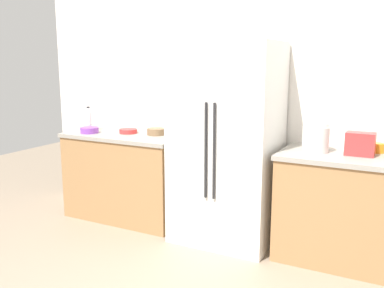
% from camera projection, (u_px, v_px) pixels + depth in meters
% --- Properties ---
extents(kitchen_back_panel, '(5.35, 0.10, 2.86)m').
position_uv_depth(kitchen_back_panel, '(268.00, 89.00, 4.14)').
color(kitchen_back_panel, silver).
rests_on(kitchen_back_panel, ground_plane).
extents(counter_left, '(1.32, 0.68, 0.93)m').
position_uv_depth(counter_left, '(128.00, 176.00, 4.64)').
color(counter_left, '#9E7247').
rests_on(counter_left, ground_plane).
extents(counter_right, '(1.14, 0.68, 0.93)m').
position_uv_depth(counter_right, '(346.00, 208.00, 3.61)').
color(counter_right, '#9E7247').
rests_on(counter_right, ground_plane).
extents(refrigerator, '(0.93, 0.74, 1.87)m').
position_uv_depth(refrigerator, '(227.00, 144.00, 3.98)').
color(refrigerator, white).
rests_on(refrigerator, ground_plane).
extents(toaster, '(0.23, 0.14, 0.19)m').
position_uv_depth(toaster, '(360.00, 144.00, 3.48)').
color(toaster, red).
rests_on(toaster, counter_right).
extents(rice_cooker, '(0.22, 0.22, 0.32)m').
position_uv_depth(rice_cooker, '(316.00, 134.00, 3.61)').
color(rice_cooker, silver).
rests_on(rice_cooker, counter_right).
extents(bottle_a, '(0.08, 0.08, 0.27)m').
position_uv_depth(bottle_a, '(89.00, 120.00, 4.75)').
color(bottle_a, white).
rests_on(bottle_a, counter_left).
extents(cup_b, '(0.10, 0.10, 0.08)m').
position_uv_depth(cup_b, '(379.00, 148.00, 3.59)').
color(cup_b, orange).
rests_on(cup_b, counter_right).
extents(bowl_a, '(0.19, 0.19, 0.05)m').
position_uv_depth(bowl_a, '(128.00, 131.00, 4.57)').
color(bowl_a, red).
rests_on(bowl_a, counter_left).
extents(bowl_b, '(0.20, 0.20, 0.06)m').
position_uv_depth(bowl_b, '(89.00, 130.00, 4.59)').
color(bowl_b, purple).
rests_on(bowl_b, counter_left).
extents(bowl_c, '(0.19, 0.19, 0.07)m').
position_uv_depth(bowl_c, '(156.00, 132.00, 4.47)').
color(bowl_c, brown).
rests_on(bowl_c, counter_left).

